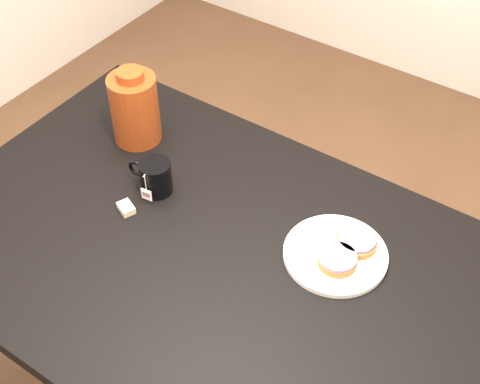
% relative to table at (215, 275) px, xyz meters
% --- Properties ---
extents(table, '(1.40, 0.90, 0.75)m').
position_rel_table_xyz_m(table, '(0.00, 0.00, 0.00)').
color(table, black).
rests_on(table, ground_plane).
extents(plate, '(0.24, 0.24, 0.02)m').
position_rel_table_xyz_m(plate, '(0.24, 0.15, 0.09)').
color(plate, white).
rests_on(plate, table).
extents(bagel_back, '(0.10, 0.10, 0.03)m').
position_rel_table_xyz_m(bagel_back, '(0.27, 0.20, 0.11)').
color(bagel_back, brown).
rests_on(bagel_back, plate).
extents(bagel_front, '(0.11, 0.11, 0.03)m').
position_rel_table_xyz_m(bagel_front, '(0.26, 0.12, 0.11)').
color(bagel_front, brown).
rests_on(bagel_front, plate).
extents(mug, '(0.13, 0.09, 0.09)m').
position_rel_table_xyz_m(mug, '(-0.24, 0.09, 0.13)').
color(mug, black).
rests_on(mug, table).
extents(teabag_pouch, '(0.05, 0.05, 0.02)m').
position_rel_table_xyz_m(teabag_pouch, '(-0.26, -0.01, 0.09)').
color(teabag_pouch, '#C6B793').
rests_on(teabag_pouch, table).
extents(bagel_package, '(0.16, 0.16, 0.22)m').
position_rel_table_xyz_m(bagel_package, '(-0.42, 0.22, 0.18)').
color(bagel_package, '#5B1E0C').
rests_on(bagel_package, table).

